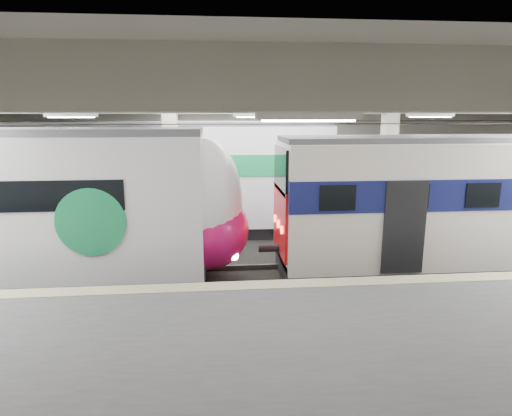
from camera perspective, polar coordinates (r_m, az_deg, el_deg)
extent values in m
cube|color=black|center=(13.54, 1.01, -9.41)|extent=(36.00, 24.00, 0.10)
cube|color=silver|center=(12.58, 1.11, 15.00)|extent=(36.00, 24.00, 0.20)
cube|color=beige|center=(22.65, -1.75, 6.75)|extent=(30.00, 0.10, 5.50)
cube|color=#525255|center=(7.58, 6.91, -23.46)|extent=(30.00, 7.00, 1.10)
cube|color=#C5B98B|center=(10.12, 3.09, -10.11)|extent=(30.00, 0.50, 0.02)
cube|color=beige|center=(15.73, -11.12, 4.02)|extent=(0.50, 0.50, 5.50)
cube|color=beige|center=(16.91, 17.03, 4.28)|extent=(0.50, 0.50, 5.50)
cube|color=beige|center=(12.57, 1.11, 13.63)|extent=(30.00, 18.00, 0.50)
cube|color=#59544C|center=(13.49, 1.02, -8.90)|extent=(30.00, 1.52, 0.16)
cube|color=#59544C|center=(18.70, -0.83, -2.79)|extent=(30.00, 1.52, 0.16)
cylinder|color=black|center=(12.57, 1.10, 11.12)|extent=(30.00, 0.03, 0.03)
cylinder|color=black|center=(18.05, -0.88, 11.51)|extent=(30.00, 0.03, 0.03)
cube|color=white|center=(10.59, 2.33, 12.07)|extent=(26.00, 8.40, 0.12)
ellipsoid|color=white|center=(12.75, -6.98, 0.87)|extent=(2.30, 2.84, 3.82)
ellipsoid|color=#C4105B|center=(12.95, -6.35, -2.84)|extent=(2.44, 2.90, 2.34)
cylinder|color=#1C9B58|center=(11.80, -21.18, -1.80)|extent=(1.80, 0.06, 1.80)
cube|color=white|center=(15.28, 28.13, 0.96)|extent=(12.91, 2.83, 3.67)
cube|color=navy|center=(15.21, 28.30, 2.59)|extent=(12.95, 2.89, 0.89)
cube|color=red|center=(13.03, 3.25, -1.65)|extent=(0.08, 2.41, 2.02)
cube|color=black|center=(12.74, 3.34, 5.10)|extent=(0.08, 2.26, 1.32)
cube|color=#4C4C51|center=(15.07, 28.88, 8.12)|extent=(12.91, 2.21, 0.16)
cube|color=black|center=(15.75, 27.39, -6.14)|extent=(12.91, 1.98, 0.70)
cube|color=white|center=(18.36, -13.80, 4.31)|extent=(14.89, 3.48, 4.01)
cube|color=#1C9B58|center=(18.30, -13.88, 5.95)|extent=(14.93, 3.54, 0.85)
cube|color=#4C4C51|center=(18.20, -14.14, 10.91)|extent=(14.87, 2.95, 0.16)
cube|color=black|center=(18.79, -13.45, -2.37)|extent=(14.87, 3.16, 0.60)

